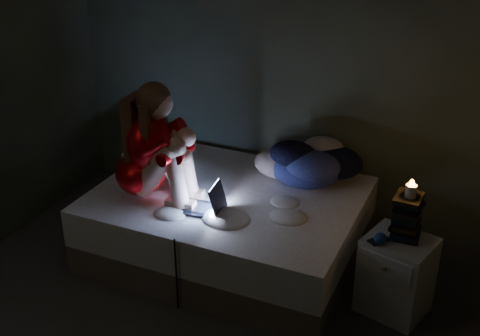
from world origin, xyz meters
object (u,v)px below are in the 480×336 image
Objects in this scene: nightstand at (396,275)px; phone at (382,243)px; woman at (139,140)px; candle at (412,186)px; laptop at (199,196)px; bed at (228,224)px.

phone reaches higher than nightstand.
woman reaches higher than candle.
laptop is at bearing -171.06° from candle.
candle is (1.84, 0.20, -0.06)m from woman.
candle is at bearing 0.53° from woman.
bed is 1.24m from phone.
nightstand is 0.63m from candle.
phone is at bearing -4.44° from laptop.
phone is at bearing -4.51° from woman.
nightstand reaches higher than bed.
laptop is 1.41m from nightstand.
candle is 0.57× the size of phone.
bed is 5.87× the size of laptop.
phone is at bearing -120.03° from nightstand.
laptop is 1.41m from candle.
phone is (-0.11, -0.16, -0.35)m from candle.
nightstand is (1.35, 0.15, -0.36)m from laptop.
bed is 23.64× the size of candle.
candle is at bearing 2.20° from laptop.
laptop is (0.47, -0.02, -0.32)m from woman.
nightstand is 6.80× the size of candle.
laptop is at bearing -157.18° from phone.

